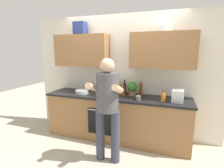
% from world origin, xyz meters
% --- Properties ---
extents(ground_plane, '(12.00, 12.00, 0.00)m').
position_xyz_m(ground_plane, '(0.00, 0.00, 0.00)').
color(ground_plane, '#B2A893').
extents(back_wall_unit, '(4.00, 0.39, 2.50)m').
position_xyz_m(back_wall_unit, '(-0.00, 0.27, 1.50)').
color(back_wall_unit, silver).
rests_on(back_wall_unit, ground).
extents(counter, '(2.84, 0.67, 0.90)m').
position_xyz_m(counter, '(-0.00, -0.00, 0.45)').
color(counter, olive).
rests_on(counter, ground).
extents(person_standing, '(0.49, 0.45, 1.66)m').
position_xyz_m(person_standing, '(0.10, -0.73, 0.98)').
color(person_standing, '#383D4C').
rests_on(person_standing, ground).
extents(bottle_juice, '(0.07, 0.07, 0.19)m').
position_xyz_m(bottle_juice, '(0.90, -0.12, 0.98)').
color(bottle_juice, orange).
rests_on(bottle_juice, counter).
extents(bottle_oil, '(0.05, 0.05, 0.27)m').
position_xyz_m(bottle_oil, '(0.07, 0.10, 1.02)').
color(bottle_oil, olive).
rests_on(bottle_oil, counter).
extents(bottle_soy, '(0.07, 0.07, 0.24)m').
position_xyz_m(bottle_soy, '(-0.08, 0.08, 1.00)').
color(bottle_soy, black).
rests_on(bottle_soy, counter).
extents(bottle_wine, '(0.07, 0.07, 0.29)m').
position_xyz_m(bottle_wine, '(0.11, 0.22, 1.01)').
color(bottle_wine, '#471419').
rests_on(bottle_wine, counter).
extents(bottle_vinegar, '(0.06, 0.06, 0.28)m').
position_xyz_m(bottle_vinegar, '(0.45, 0.20, 1.02)').
color(bottle_vinegar, brown).
rests_on(bottle_vinegar, counter).
extents(bottle_syrup, '(0.06, 0.06, 0.23)m').
position_xyz_m(bottle_syrup, '(0.15, 0.00, 0.99)').
color(bottle_syrup, '#8C4C14').
rests_on(bottle_syrup, counter).
extents(cup_stoneware, '(0.09, 0.09, 0.08)m').
position_xyz_m(cup_stoneware, '(0.47, -0.16, 0.94)').
color(cup_stoneware, slate).
rests_on(cup_stoneware, counter).
extents(mixing_bowl, '(0.28, 0.28, 0.07)m').
position_xyz_m(mixing_bowl, '(-0.73, -0.04, 0.94)').
color(mixing_bowl, silver).
rests_on(mixing_bowl, counter).
extents(knife_block, '(0.10, 0.14, 0.26)m').
position_xyz_m(knife_block, '(-0.34, -0.06, 1.00)').
color(knife_block, brown).
rests_on(knife_block, counter).
extents(potted_herb, '(0.20, 0.20, 0.28)m').
position_xyz_m(potted_herb, '(0.30, 0.12, 1.05)').
color(potted_herb, '#9E6647').
rests_on(potted_herb, counter).
extents(grocery_bag_produce, '(0.20, 0.22, 0.21)m').
position_xyz_m(grocery_bag_produce, '(1.13, -0.06, 1.01)').
color(grocery_bag_produce, silver).
rests_on(grocery_bag_produce, counter).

